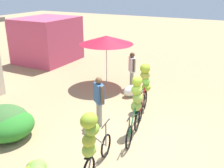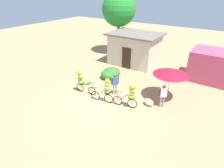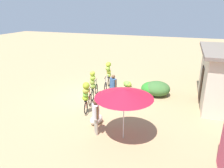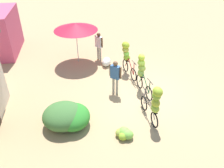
% 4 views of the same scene
% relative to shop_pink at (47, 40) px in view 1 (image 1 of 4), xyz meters
% --- Properties ---
extents(ground_plane, '(60.00, 60.00, 0.00)m').
position_rel_shop_pink_xyz_m(ground_plane, '(-5.42, -7.66, -1.23)').
color(ground_plane, tan).
extents(shop_pink, '(3.20, 2.80, 2.46)m').
position_rel_shop_pink_xyz_m(shop_pink, '(0.00, 0.00, 0.00)').
color(shop_pink, '#BF4465').
rests_on(shop_pink, ground).
extents(hedge_bush_front_left, '(1.41, 1.26, 0.75)m').
position_rel_shop_pink_xyz_m(hedge_bush_front_left, '(-7.00, -4.54, -0.85)').
color(hedge_bush_front_left, '#2B7A26').
rests_on(hedge_bush_front_left, ground).
extents(hedge_bush_front_right, '(1.48, 1.54, 0.86)m').
position_rel_shop_pink_xyz_m(hedge_bush_front_right, '(-6.96, -4.19, -0.80)').
color(hedge_bush_front_right, '#3B6730').
rests_on(hedge_bush_front_right, ground).
extents(market_umbrella, '(2.28, 2.28, 2.17)m').
position_rel_shop_pink_xyz_m(market_umbrella, '(-1.88, -4.86, 0.76)').
color(market_umbrella, beige).
rests_on(market_umbrella, ground).
extents(bicycle_leftmost, '(1.63, 0.38, 1.69)m').
position_rel_shop_pink_xyz_m(bicycle_leftmost, '(-7.36, -7.49, -0.22)').
color(bicycle_leftmost, black).
rests_on(bicycle_leftmost, ground).
extents(bicycle_near_pile, '(1.63, 0.46, 1.77)m').
position_rel_shop_pink_xyz_m(bicycle_near_pile, '(-5.13, -7.60, -0.23)').
color(bicycle_near_pile, black).
rests_on(bicycle_near_pile, ground).
extents(bicycle_center_loaded, '(1.61, 0.58, 1.66)m').
position_rel_shop_pink_xyz_m(bicycle_center_loaded, '(-3.51, -7.25, -0.24)').
color(bicycle_center_loaded, black).
rests_on(bicycle_center_loaded, ground).
extents(produce_sack, '(0.80, 0.64, 0.44)m').
position_rel_shop_pink_xyz_m(produce_sack, '(-2.59, -6.35, -1.01)').
color(produce_sack, silver).
rests_on(produce_sack, ground).
extents(person_vendor, '(0.47, 0.41, 1.57)m').
position_rel_shop_pink_xyz_m(person_vendor, '(-1.82, -6.04, -0.28)').
color(person_vendor, gray).
rests_on(person_vendor, ground).
extents(person_bystander, '(0.40, 0.47, 1.59)m').
position_rel_shop_pink_xyz_m(person_bystander, '(-5.19, -6.41, -0.26)').
color(person_bystander, gray).
rests_on(person_bystander, ground).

